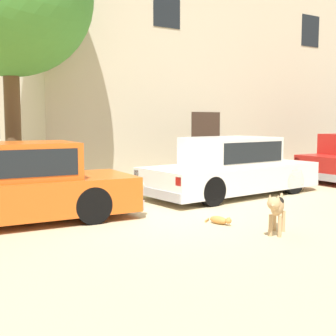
% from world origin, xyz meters
% --- Properties ---
extents(ground_plane, '(80.00, 80.00, 0.00)m').
position_xyz_m(ground_plane, '(0.00, 0.00, 0.00)').
color(ground_plane, tan).
extents(parked_sedan_second, '(4.81, 2.13, 1.43)m').
position_xyz_m(parked_sedan_second, '(2.53, 1.18, 0.71)').
color(parked_sedan_second, silver).
rests_on(parked_sedan_second, ground_plane).
extents(apartment_block, '(14.46, 5.14, 7.48)m').
position_xyz_m(apartment_block, '(6.06, 6.53, 3.74)').
color(apartment_block, '#BCB299').
rests_on(apartment_block, ground_plane).
extents(stray_dog_spotted, '(0.87, 0.64, 0.70)m').
position_xyz_m(stray_dog_spotted, '(0.60, -2.21, 0.46)').
color(stray_dog_spotted, tan).
rests_on(stray_dog_spotted, ground_plane).
extents(stray_cat, '(0.26, 0.63, 0.16)m').
position_xyz_m(stray_cat, '(0.30, -1.14, 0.07)').
color(stray_cat, '#B77F3D').
rests_on(stray_cat, ground_plane).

